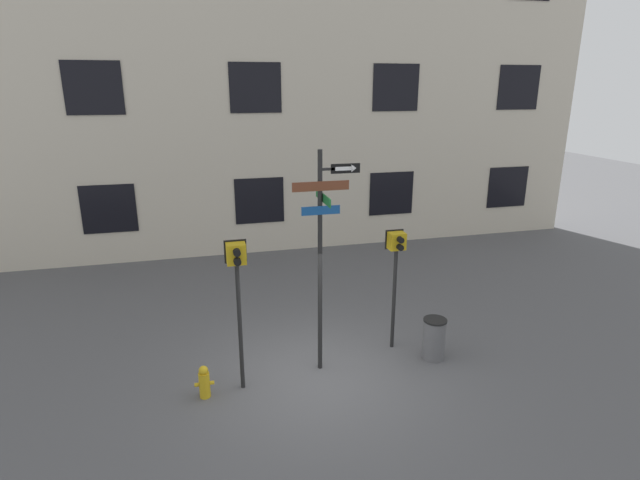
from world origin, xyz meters
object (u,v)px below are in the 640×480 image
object	(u,v)px
pedestrian_signal_left	(237,276)
fire_hydrant	(204,382)
pedestrian_signal_right	(396,257)
trash_bin	(434,339)
street_sign_pole	(323,244)

from	to	relation	value
pedestrian_signal_left	fire_hydrant	distance (m)	2.13
pedestrian_signal_right	trash_bin	xyz separation A→B (m)	(0.66, -0.67, -1.65)
pedestrian_signal_right	trash_bin	bearing A→B (deg)	-45.43
street_sign_pole	fire_hydrant	world-z (taller)	street_sign_pole
pedestrian_signal_right	pedestrian_signal_left	bearing A→B (deg)	-167.45
street_sign_pole	trash_bin	distance (m)	3.27
pedestrian_signal_right	fire_hydrant	world-z (taller)	pedestrian_signal_right
street_sign_pole	pedestrian_signal_right	distance (m)	1.87
street_sign_pole	pedestrian_signal_left	xyz separation A→B (m)	(-1.67, -0.30, -0.38)
street_sign_pole	pedestrian_signal_right	world-z (taller)	street_sign_pole
street_sign_pole	pedestrian_signal_left	distance (m)	1.74
fire_hydrant	trash_bin	distance (m)	4.78
pedestrian_signal_left	trash_bin	bearing A→B (deg)	1.18
street_sign_pole	fire_hydrant	xyz separation A→B (m)	(-2.39, -0.43, -2.38)
pedestrian_signal_left	fire_hydrant	xyz separation A→B (m)	(-0.72, -0.13, -2.00)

